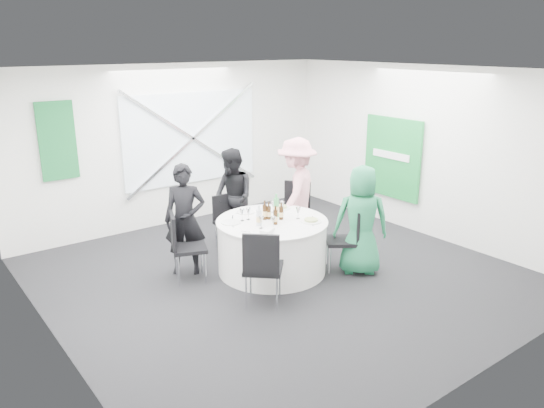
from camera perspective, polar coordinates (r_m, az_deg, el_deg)
floor at (r=7.50m, az=0.93°, el=-7.68°), size 6.00×6.00×0.00m
ceiling at (r=6.82m, az=1.05°, el=14.20°), size 6.00×6.00×0.00m
wall_back at (r=9.52m, az=-10.31°, el=6.25°), size 6.00×0.00×6.00m
wall_front at (r=5.13m, az=22.20°, el=-4.08°), size 6.00×0.00×6.00m
wall_left at (r=5.76m, az=-23.20°, el=-1.96°), size 0.00×6.00×6.00m
wall_right at (r=9.15m, az=15.99°, el=5.44°), size 0.00×6.00×6.00m
window_panel at (r=9.60m, az=-8.63°, el=7.04°), size 2.60×0.03×1.60m
window_brace_a at (r=9.57m, az=-8.52°, el=7.00°), size 2.63×0.05×1.84m
window_brace_b at (r=9.57m, az=-8.52°, el=7.00°), size 2.63×0.05×1.84m
green_banner at (r=8.71m, az=-22.08°, el=6.30°), size 0.55×0.04×1.20m
green_sign at (r=9.51m, az=12.80°, el=4.86°), size 0.05×1.20×1.40m
banquet_table at (r=7.50m, az=0.00°, el=-4.53°), size 1.56×1.56×0.76m
chair_back at (r=8.40m, az=-4.93°, el=-1.43°), size 0.38×0.39×0.84m
chair_back_left at (r=7.23m, az=-9.57°, el=-4.02°), size 0.58×0.57×0.97m
chair_back_right at (r=8.53m, az=2.51°, el=-0.40°), size 0.63×0.63×0.99m
chair_front_right at (r=7.53m, az=8.12°, el=-3.31°), size 0.59×0.59×0.93m
chair_front_left at (r=6.39m, az=-1.05°, el=-6.41°), size 0.65×0.65×1.01m
person_man_back_left at (r=7.43m, az=-9.34°, el=-1.67°), size 0.68×0.64×1.57m
person_man_back at (r=8.39m, az=-4.28°, el=0.68°), size 0.50×0.80×1.56m
person_woman_pink at (r=8.42m, az=2.65°, el=1.34°), size 1.21×1.05×1.72m
person_woman_green at (r=7.44m, az=9.58°, el=-1.74°), size 0.90×0.86×1.55m
plate_back at (r=7.72m, az=-2.84°, el=-0.87°), size 0.26×0.26×0.01m
plate_back_left at (r=7.29m, az=-4.42°, el=-1.98°), size 0.27×0.27×0.01m
plate_back_right at (r=7.90m, az=0.94°, el=-0.36°), size 0.29×0.29×0.04m
plate_front_right at (r=7.34m, az=4.22°, el=-1.79°), size 0.29×0.29×0.04m
plate_front_left at (r=6.85m, az=-1.07°, el=-3.21°), size 0.29×0.29×0.01m
napkin at (r=6.84m, az=-0.53°, el=-2.94°), size 0.23×0.20×0.05m
beer_bottle_a at (r=7.38m, az=-0.79°, el=-0.90°), size 0.06×0.06×0.27m
beer_bottle_b at (r=7.40m, az=-0.35°, el=-0.95°), size 0.06×0.06×0.25m
beer_bottle_c at (r=7.39m, az=1.00°, el=-0.99°), size 0.06×0.06×0.25m
beer_bottle_d at (r=7.18m, az=0.37°, el=-1.45°), size 0.06×0.06×0.26m
green_water_bottle at (r=7.48m, az=0.45°, el=-0.40°), size 0.08×0.08×0.33m
clear_water_bottle at (r=7.15m, az=-1.40°, el=-1.48°), size 0.08×0.08×0.28m
wine_glass_a at (r=7.68m, az=0.11°, el=-0.02°), size 0.07×0.07×0.17m
wine_glass_b at (r=7.33m, az=-3.24°, el=-0.88°), size 0.07×0.07×0.17m
wine_glass_c at (r=7.38m, az=-2.56°, el=-0.76°), size 0.07×0.07×0.17m
wine_glass_d at (r=7.41m, az=2.83°, el=-0.67°), size 0.07×0.07×0.17m
wine_glass_e at (r=7.02m, az=-1.16°, el=-1.68°), size 0.07×0.07×0.17m
wine_glass_f at (r=7.01m, az=0.14°, el=-1.71°), size 0.07×0.07×0.17m
wine_glass_g at (r=7.68m, az=1.09°, el=-0.03°), size 0.07×0.07×0.17m
fork_a at (r=7.23m, az=4.38°, el=-2.18°), size 0.10×0.13×0.01m
knife_a at (r=7.48m, az=4.35°, el=-1.52°), size 0.12×0.12×0.01m
fork_b at (r=6.93m, az=-2.75°, el=-3.01°), size 0.10×0.13×0.01m
knife_b at (r=6.83m, az=0.23°, el=-3.32°), size 0.10×0.13×0.01m
fork_c at (r=7.52m, az=-4.25°, el=-1.41°), size 0.10×0.13×0.01m
knife_c at (r=7.17m, az=-4.22°, el=-2.36°), size 0.09×0.14×0.01m
fork_d at (r=7.90m, az=-1.02°, el=-0.45°), size 0.15×0.03×0.01m
knife_d at (r=7.71m, az=-3.44°, el=-0.93°), size 0.15×0.02×0.01m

